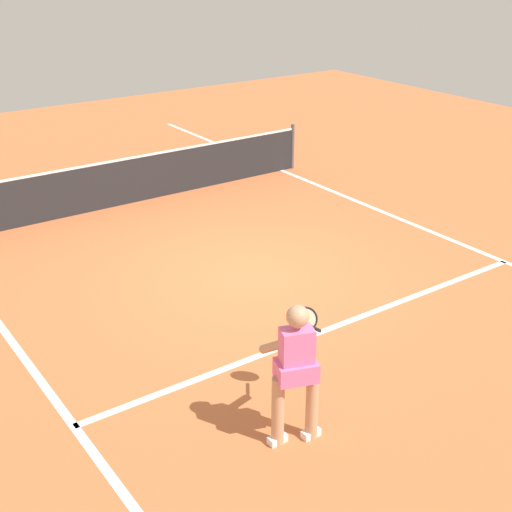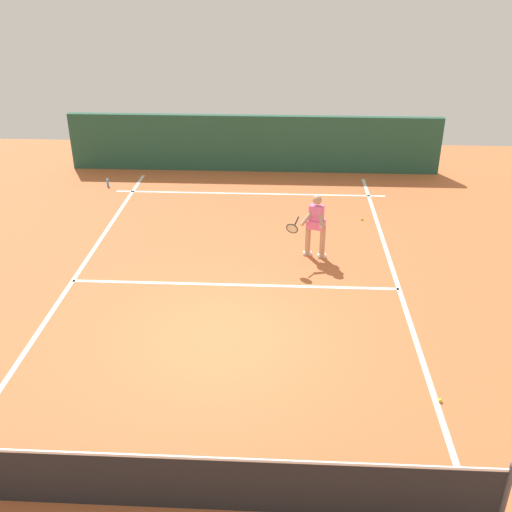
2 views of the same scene
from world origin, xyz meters
name	(u,v)px [view 2 (image 2 of 2)]	position (x,y,z in m)	size (l,w,h in m)	color
ground_plane	(225,337)	(0.00, 0.00, 0.00)	(26.19, 26.19, 0.00)	#C66638
court_back_wall	(253,143)	(0.00, -9.77, 0.92)	(12.15, 0.24, 1.84)	#23513D
baseline_marking	(249,194)	(0.00, -7.57, 0.00)	(8.15, 0.10, 0.01)	white
service_line_marking	(234,285)	(0.00, -1.99, 0.00)	(7.15, 0.10, 0.01)	white
sideline_left_marking	(417,342)	(-3.58, 0.00, 0.00)	(0.10, 18.15, 0.01)	white
sideline_right_marking	(39,331)	(3.58, 0.00, 0.00)	(0.10, 18.15, 0.01)	white
court_net	(194,483)	(0.00, 3.89, 0.46)	(7.83, 0.08, 0.99)	#4C4C51
tennis_player	(315,224)	(-1.79, -3.46, 0.85)	(0.99, 0.87, 1.55)	tan
tennis_ball_near	(440,400)	(-3.64, 1.64, 0.03)	(0.07, 0.07, 0.07)	#D1E533
tennis_ball_mid	(362,219)	(-3.18, -5.73, 0.03)	(0.07, 0.07, 0.07)	#D1E533
water_bottle	(108,183)	(4.45, -7.98, 0.12)	(0.07, 0.07, 0.24)	#4C9EE5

